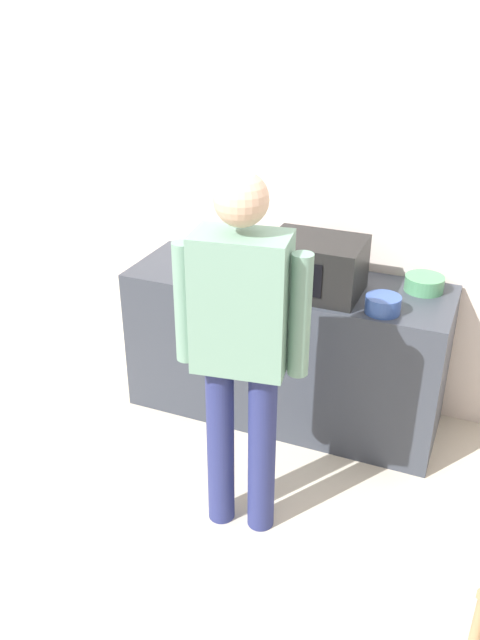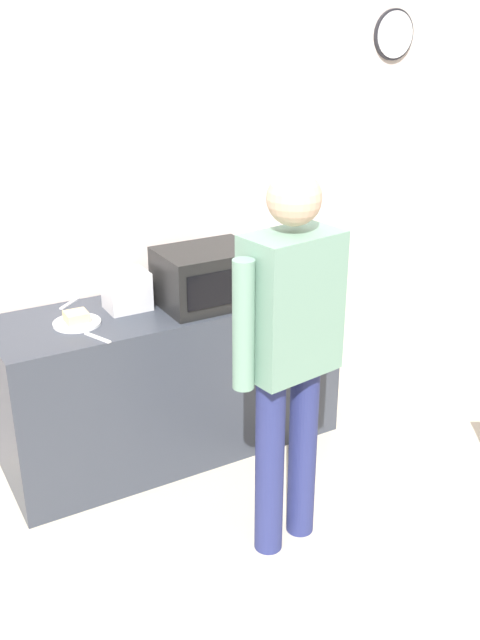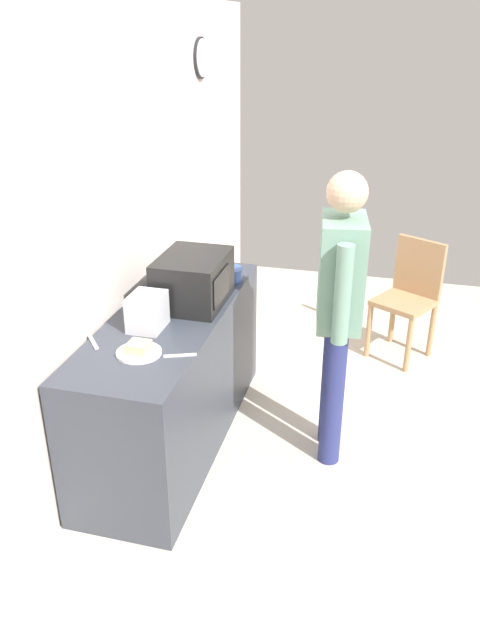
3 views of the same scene
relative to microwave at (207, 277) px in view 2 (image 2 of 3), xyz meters
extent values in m
plane|color=beige|center=(0.00, -1.13, -1.04)|extent=(6.00, 6.00, 0.00)
cube|color=silver|center=(0.00, 0.47, 0.26)|extent=(5.40, 0.10, 2.60)
cylinder|color=white|center=(1.50, 0.40, 1.16)|extent=(0.27, 0.03, 0.27)
cylinder|color=black|center=(1.50, 0.41, 1.16)|extent=(0.29, 0.02, 0.29)
cube|color=#333842|center=(-0.19, 0.09, -0.59)|extent=(1.85, 0.62, 0.89)
cube|color=black|center=(0.00, 0.00, 0.00)|extent=(0.50, 0.38, 0.30)
cube|color=black|center=(-0.06, -0.19, 0.00)|extent=(0.30, 0.01, 0.18)
cylinder|color=white|center=(-0.69, 0.07, -0.14)|extent=(0.24, 0.24, 0.01)
cube|color=#D9BB82|center=(-0.69, 0.07, -0.11)|extent=(0.11, 0.11, 0.05)
cylinder|color=#33519E|center=(0.39, -0.11, -0.11)|extent=(0.18, 0.18, 0.09)
cylinder|color=#4C8E60|center=(0.55, 0.24, -0.11)|extent=(0.21, 0.21, 0.08)
cube|color=silver|center=(-0.40, 0.14, -0.05)|extent=(0.22, 0.18, 0.20)
cube|color=silver|center=(-0.64, 0.35, -0.15)|extent=(0.14, 0.13, 0.01)
cube|color=silver|center=(-0.66, -0.15, -0.15)|extent=(0.08, 0.17, 0.01)
cylinder|color=navy|center=(0.04, -0.87, -0.59)|extent=(0.13, 0.13, 0.89)
cylinder|color=navy|center=(-0.16, -0.90, -0.59)|extent=(0.13, 0.13, 0.89)
cube|color=gray|center=(-0.06, -0.88, 0.16)|extent=(0.43, 0.30, 0.61)
cylinder|color=gray|center=(0.18, -0.85, 0.13)|extent=(0.09, 0.09, 0.55)
cylinder|color=gray|center=(-0.31, -0.92, 0.13)|extent=(0.09, 0.09, 0.55)
sphere|color=#D1A889|center=(-0.06, -0.88, 0.60)|extent=(0.22, 0.22, 0.22)
camera|label=1|loc=(0.88, -3.14, 1.34)|focal=36.64mm
camera|label=2|loc=(-1.60, -3.15, 1.24)|focal=39.97mm
camera|label=3|loc=(-3.27, -1.15, 1.39)|focal=34.71mm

